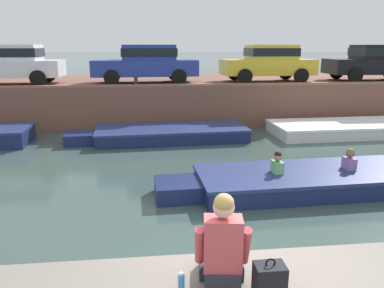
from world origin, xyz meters
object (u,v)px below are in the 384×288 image
(car_leftmost_white, at_px, (11,63))
(boat_moored_central_navy, at_px, (165,134))
(motorboat_passing, at_px, (298,180))
(backpack_on_ledge, at_px, (269,281))
(car_left_inner_blue, at_px, (146,62))
(car_centre_yellow, at_px, (268,62))
(bottle_drink, at_px, (181,283))
(person_seated_left, at_px, (222,250))
(mooring_bollard_mid, at_px, (136,80))
(car_right_inner_black, at_px, (376,61))
(boat_moored_east_white, at_px, (353,128))

(car_leftmost_white, bearing_deg, boat_moored_central_navy, -29.51)
(motorboat_passing, bearing_deg, backpack_on_ledge, -115.28)
(boat_moored_central_navy, bearing_deg, car_left_inner_blue, 99.85)
(car_left_inner_blue, distance_m, car_centre_yellow, 5.19)
(car_centre_yellow, bearing_deg, car_leftmost_white, 180.00)
(bottle_drink, bearing_deg, boat_moored_central_navy, 88.66)
(boat_moored_central_navy, bearing_deg, person_seated_left, -88.88)
(car_left_inner_blue, bearing_deg, boat_moored_central_navy, -80.15)
(boat_moored_central_navy, height_order, mooring_bollard_mid, mooring_bollard_mid)
(car_left_inner_blue, height_order, backpack_on_ledge, car_left_inner_blue)
(car_leftmost_white, relative_size, backpack_on_ledge, 9.88)
(car_right_inner_black, height_order, person_seated_left, car_right_inner_black)
(person_seated_left, bearing_deg, boat_moored_east_white, 54.72)
(car_leftmost_white, distance_m, car_right_inner_black, 15.42)
(boat_moored_central_navy, distance_m, car_leftmost_white, 7.16)
(backpack_on_ledge, bearing_deg, car_centre_yellow, 72.72)
(boat_moored_central_navy, xyz_separation_m, bottle_drink, (-0.22, -9.47, 0.76))
(car_right_inner_black, relative_size, person_seated_left, 4.37)
(car_left_inner_blue, distance_m, bottle_drink, 12.91)
(backpack_on_ledge, bearing_deg, car_left_inner_blue, 95.08)
(boat_moored_east_white, distance_m, backpack_on_ledge, 11.66)
(car_centre_yellow, xyz_separation_m, backpack_on_ledge, (-4.04, -12.97, -1.45))
(car_centre_yellow, distance_m, person_seated_left, 13.53)
(car_right_inner_black, bearing_deg, motorboat_passing, -129.05)
(boat_moored_central_navy, xyz_separation_m, person_seated_left, (0.18, -9.38, 1.03))
(bottle_drink, bearing_deg, car_centre_yellow, 69.34)
(boat_moored_central_navy, distance_m, bottle_drink, 9.50)
(car_left_inner_blue, relative_size, bottle_drink, 21.20)
(boat_moored_central_navy, xyz_separation_m, car_centre_yellow, (4.61, 3.34, 2.28))
(person_seated_left, height_order, backpack_on_ledge, person_seated_left)
(boat_moored_east_white, distance_m, car_centre_yellow, 4.57)
(car_right_inner_black, height_order, mooring_bollard_mid, car_right_inner_black)
(backpack_on_ledge, bearing_deg, bottle_drink, 168.21)
(motorboat_passing, bearing_deg, boat_moored_central_navy, 119.20)
(person_seated_left, relative_size, backpack_on_ledge, 2.37)
(motorboat_passing, xyz_separation_m, backpack_on_ledge, (-2.20, -4.67, 0.82))
(boat_moored_east_white, bearing_deg, boat_moored_central_navy, -179.01)
(car_left_inner_blue, bearing_deg, backpack_on_ledge, -84.92)
(car_leftmost_white, bearing_deg, bottle_drink, -66.07)
(boat_moored_central_navy, relative_size, car_centre_yellow, 1.58)
(car_right_inner_black, bearing_deg, person_seated_left, -126.26)
(boat_moored_east_white, xyz_separation_m, car_centre_yellow, (-2.30, 3.22, 2.28))
(mooring_bollard_mid, distance_m, bottle_drink, 11.51)
(boat_moored_east_white, distance_m, motorboat_passing, 6.55)
(boat_moored_east_white, relative_size, backpack_on_ledge, 16.03)
(boat_moored_central_navy, height_order, car_centre_yellow, car_centre_yellow)
(boat_moored_east_white, xyz_separation_m, car_right_inner_black, (2.61, 3.22, 2.28))
(car_leftmost_white, relative_size, car_left_inner_blue, 0.93)
(bottle_drink, bearing_deg, backpack_on_ledge, -11.79)
(motorboat_passing, relative_size, car_left_inner_blue, 1.40)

